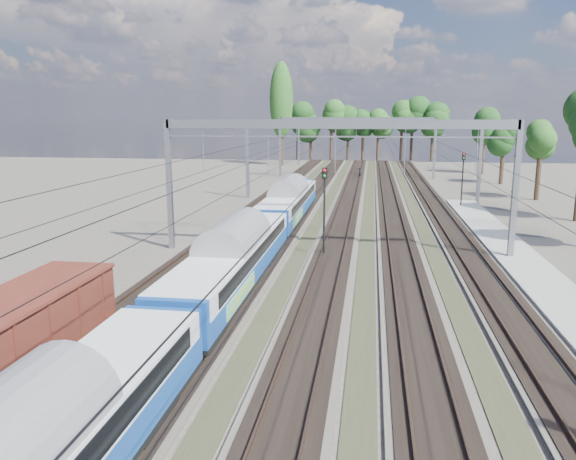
# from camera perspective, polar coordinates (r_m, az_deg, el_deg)

# --- Properties ---
(track_bed) EXTENTS (21.00, 130.00, 0.34)m
(track_bed) POSITION_cam_1_polar(r_m,az_deg,el_deg) (53.08, 5.75, 1.57)
(track_bed) COLOR #47423A
(track_bed) RESTS_ON ground
(platform) EXTENTS (3.00, 70.00, 0.30)m
(platform) POSITION_cam_1_polar(r_m,az_deg,el_deg) (30.28, 26.73, -7.23)
(platform) COLOR gray
(platform) RESTS_ON ground
(catenary) EXTENTS (25.65, 130.00, 9.00)m
(catenary) POSITION_cam_1_polar(r_m,az_deg,el_deg) (60.02, 6.56, 8.76)
(catenary) COLOR gray
(catenary) RESTS_ON ground
(tree_belt) EXTENTS (39.05, 99.93, 12.25)m
(tree_belt) POSITION_cam_1_polar(r_m,az_deg,el_deg) (99.82, 11.13, 10.80)
(tree_belt) COLOR black
(tree_belt) RESTS_ON ground
(poplar) EXTENTS (4.40, 4.40, 19.04)m
(poplar) POSITION_cam_1_polar(r_m,az_deg,el_deg) (106.61, -0.68, 12.97)
(poplar) COLOR black
(poplar) RESTS_ON ground
(emu_train) EXTENTS (2.75, 58.28, 4.02)m
(emu_train) POSITION_cam_1_polar(r_m,az_deg,el_deg) (28.74, -5.67, -2.37)
(emu_train) COLOR black
(emu_train) RESTS_ON ground
(worker) EXTENTS (0.52, 0.67, 1.63)m
(worker) POSITION_cam_1_polar(r_m,az_deg,el_deg) (85.10, 7.31, 5.77)
(worker) COLOR black
(worker) RESTS_ON ground
(signal_near) EXTENTS (0.37, 0.34, 5.93)m
(signal_near) POSITION_cam_1_polar(r_m,az_deg,el_deg) (37.03, 3.72, 2.99)
(signal_near) COLOR black
(signal_near) RESTS_ON ground
(signal_far) EXTENTS (0.37, 0.33, 5.55)m
(signal_far) POSITION_cam_1_polar(r_m,az_deg,el_deg) (59.66, 17.33, 5.51)
(signal_far) COLOR black
(signal_far) RESTS_ON ground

